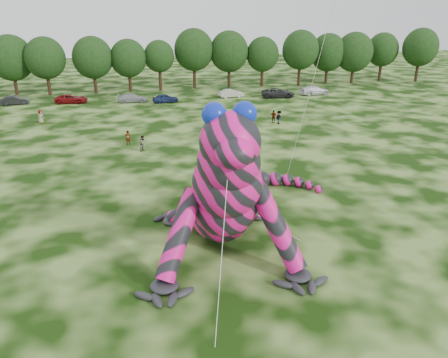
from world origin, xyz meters
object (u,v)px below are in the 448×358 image
car_1 (15,100)px  car_5 (231,93)px  car_4 (165,98)px  spectator_4 (41,117)px  tree_9 (160,65)px  tree_15 (354,58)px  car_7 (314,90)px  spectator_1 (143,143)px  tree_14 (328,58)px  tree_16 (382,57)px  spectator_3 (273,117)px  spectator_0 (128,138)px  tree_7 (93,65)px  tree_5 (12,65)px  car_2 (71,99)px  spectator_2 (279,117)px  car_3 (132,98)px  inflatable_gecko (218,163)px  tree_6 (46,66)px  tree_11 (229,59)px  spectator_5 (255,139)px  tree_17 (419,55)px  tree_8 (129,66)px  car_6 (278,93)px  tree_10 (194,59)px  tree_12 (262,62)px  tree_13 (300,58)px

car_1 → car_5: (33.38, -1.29, 0.00)m
car_4 → spectator_4: spectator_4 is taller
tree_9 → tree_15: (37.41, 0.43, 0.48)m
car_7 → spectator_1: size_ratio=3.23×
tree_9 → tree_14: tree_14 is taller
tree_16 → spectator_3: 44.08m
spectator_0 → spectator_4: size_ratio=0.93×
spectator_3 → tree_7: bearing=160.0°
tree_16 → spectator_4: (-61.24, -23.21, -3.84)m
tree_5 → tree_14: size_ratio=1.04×
car_4 → car_2: bearing=69.5°
spectator_2 → tree_14: bearing=20.7°
car_2 → car_3: bearing=-90.3°
inflatable_gecko → spectator_2: 29.84m
tree_6 → spectator_0: size_ratio=6.03×
tree_6 → tree_14: (51.02, 2.04, -0.05)m
tree_7 → tree_9: (11.15, 0.54, -0.40)m
tree_11 → spectator_5: size_ratio=6.24×
tree_9 → tree_17: (50.88, -0.68, 0.81)m
tree_8 → car_1: 19.37m
tree_7 → car_6: tree_7 is taller
spectator_5 → spectator_4: bearing=0.3°
tree_10 → tree_12: 12.67m
car_5 → car_1: bearing=78.9°
car_5 → spectator_0: 29.42m
tree_13 → car_1: (-48.72, -7.80, -4.40)m
spectator_3 → spectator_0: (-18.13, -5.85, -0.03)m
tree_7 → tree_16: size_ratio=1.01×
spectator_0 → spectator_4: (-10.57, 12.13, 0.06)m
tree_12 → spectator_0: size_ratio=5.70×
tree_14 → spectator_0: 52.11m
tree_5 → tree_11: size_ratio=0.97×
tree_6 → tree_5: bearing=162.5°
tree_8 → spectator_4: bearing=-119.1°
tree_6 → car_4: tree_6 is taller
spectator_1 → tree_5: bearing=65.1°
tree_10 → tree_17: size_ratio=1.02×
tree_6 → tree_13: bearing=0.6°
tree_10 → tree_14: size_ratio=1.12×
tree_16 → spectator_4: size_ratio=5.55×
tree_10 → tree_12: (12.62, -0.84, -0.77)m
car_6 → car_7: (6.84, 1.02, 0.00)m
tree_12 → spectator_5: size_ratio=5.56×
tree_5 → tree_14: (56.59, 0.29, -0.20)m
inflatable_gecko → tree_13: bearing=68.1°
spectator_3 → spectator_4: spectator_4 is taller
tree_5 → car_3: (18.95, -10.98, -4.24)m
tree_10 → car_3: bearing=-136.1°
car_7 → tree_9: bearing=60.0°
inflatable_gecko → spectator_3: inflatable_gecko is taller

